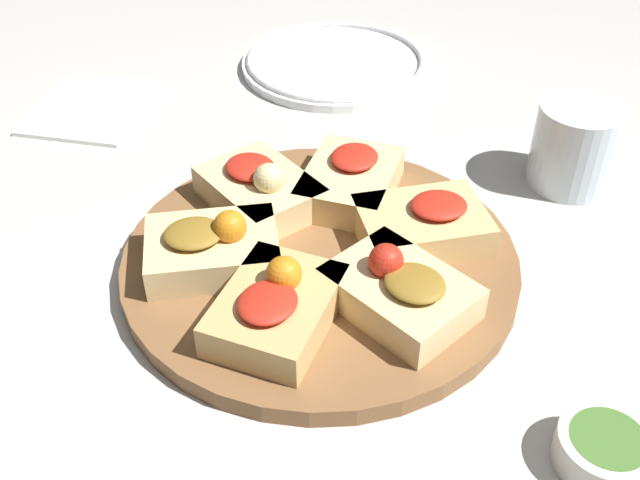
{
  "coord_description": "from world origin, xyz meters",
  "views": [
    {
      "loc": [
        0.46,
        0.11,
        0.42
      ],
      "look_at": [
        0.0,
        0.0,
        0.03
      ],
      "focal_mm": 42.0,
      "sensor_mm": 36.0,
      "label": 1
    }
  ],
  "objects": [
    {
      "name": "ground_plane",
      "position": [
        0.0,
        0.0,
        0.0
      ],
      "size": [
        3.0,
        3.0,
        0.0
      ],
      "primitive_type": "plane",
      "color": "beige"
    },
    {
      "name": "focaccia_slice_0",
      "position": [
        -0.05,
        -0.07,
        0.03
      ],
      "size": [
        0.13,
        0.13,
        0.05
      ],
      "color": "#E5C689",
      "rests_on": "serving_board"
    },
    {
      "name": "focaccia_slice_1",
      "position": [
        0.03,
        -0.08,
        0.03
      ],
      "size": [
        0.11,
        0.13,
        0.05
      ],
      "color": "#E5C689",
      "rests_on": "serving_board"
    },
    {
      "name": "plate_left",
      "position": [
        -0.37,
        -0.07,
        0.01
      ],
      "size": [
        0.23,
        0.23,
        0.02
      ],
      "color": "white",
      "rests_on": "ground_plane"
    },
    {
      "name": "water_glass",
      "position": [
        -0.18,
        0.2,
        0.04
      ],
      "size": [
        0.08,
        0.08,
        0.08
      ],
      "primitive_type": "cylinder",
      "color": "silver",
      "rests_on": "ground_plane"
    },
    {
      "name": "napkin_stack",
      "position": [
        -0.2,
        -0.31,
        0.0
      ],
      "size": [
        0.15,
        0.13,
        0.01
      ],
      "primitive_type": "cube",
      "rotation": [
        0.0,
        0.0,
        0.04
      ],
      "color": "white",
      "rests_on": "ground_plane"
    },
    {
      "name": "focaccia_slice_5",
      "position": [
        -0.09,
        0.01,
        0.03
      ],
      "size": [
        0.11,
        0.08,
        0.04
      ],
      "color": "#E5C689",
      "rests_on": "serving_board"
    },
    {
      "name": "focaccia_slice_4",
      "position": [
        -0.04,
        0.08,
        0.03
      ],
      "size": [
        0.12,
        0.13,
        0.04
      ],
      "color": "#DBB775",
      "rests_on": "serving_board"
    },
    {
      "name": "serving_board",
      "position": [
        0.0,
        0.0,
        0.01
      ],
      "size": [
        0.33,
        0.33,
        0.02
      ],
      "primitive_type": "cylinder",
      "color": "brown",
      "rests_on": "ground_plane"
    },
    {
      "name": "focaccia_slice_2",
      "position": [
        0.09,
        -0.01,
        0.03
      ],
      "size": [
        0.11,
        0.09,
        0.05
      ],
      "color": "tan",
      "rests_on": "serving_board"
    },
    {
      "name": "focaccia_slice_3",
      "position": [
        0.05,
        0.07,
        0.03
      ],
      "size": [
        0.12,
        0.13,
        0.05
      ],
      "color": "#E5C689",
      "rests_on": "serving_board"
    },
    {
      "name": "dipping_bowl",
      "position": [
        0.14,
        0.22,
        0.01
      ],
      "size": [
        0.06,
        0.06,
        0.03
      ],
      "color": "silver",
      "rests_on": "ground_plane"
    }
  ]
}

